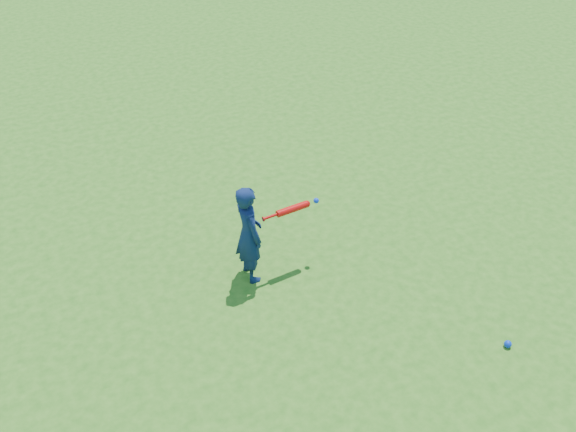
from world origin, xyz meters
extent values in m
plane|color=#2D6818|center=(0.00, 0.00, 0.00)|extent=(80.00, 80.00, 0.00)
imported|color=#101F4B|center=(0.38, 0.60, 0.62)|extent=(0.33, 0.47, 1.23)
sphere|color=#0C33D1|center=(2.45, -1.43, 0.04)|extent=(0.08, 0.08, 0.08)
cylinder|color=red|center=(0.55, 0.58, 0.79)|extent=(0.02, 0.06, 0.05)
cylinder|color=red|center=(0.64, 0.59, 0.79)|extent=(0.18, 0.06, 0.03)
cylinder|color=red|center=(0.91, 0.62, 0.79)|extent=(0.39, 0.13, 0.08)
sphere|color=red|center=(1.10, 0.65, 0.79)|extent=(0.08, 0.08, 0.08)
sphere|color=#0D37E6|center=(1.23, 0.67, 0.79)|extent=(0.06, 0.06, 0.06)
camera|label=1|loc=(-1.31, -4.64, 5.08)|focal=40.00mm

